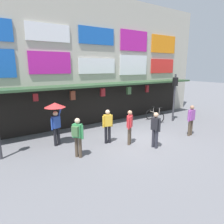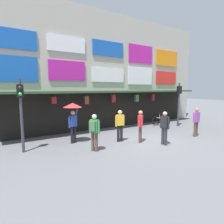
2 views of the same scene
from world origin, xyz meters
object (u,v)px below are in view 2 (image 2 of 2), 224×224
at_px(pedestrian_in_purple, 165,126).
at_px(pedestrian_in_blue, 196,121).
at_px(pedestrian_in_black, 94,130).
at_px(pedestrian_in_green, 120,124).
at_px(bicycle_parked, 161,121).
at_px(traffic_light_far, 179,98).
at_px(pedestrian_with_umbrella, 73,112).
at_px(traffic_light_near, 21,104).
at_px(pedestrian_in_yellow, 140,125).

height_order(pedestrian_in_purple, pedestrian_in_blue, same).
distance_m(pedestrian_in_black, pedestrian_in_green, 1.98).
bearing_deg(pedestrian_in_black, bicycle_parked, 18.34).
bearing_deg(pedestrian_in_blue, pedestrian_in_purple, -177.50).
xyz_separation_m(traffic_light_far, pedestrian_in_black, (-7.86, -1.63, -1.16)).
bearing_deg(pedestrian_in_blue, pedestrian_with_umbrella, 157.74).
xyz_separation_m(pedestrian_with_umbrella, pedestrian_in_purple, (3.68, -2.79, -0.69)).
bearing_deg(pedestrian_with_umbrella, pedestrian_in_blue, -22.26).
height_order(bicycle_parked, pedestrian_in_black, pedestrian_in_black).
height_order(bicycle_parked, pedestrian_with_umbrella, pedestrian_with_umbrella).
relative_size(traffic_light_near, pedestrian_with_umbrella, 1.54).
bearing_deg(pedestrian_in_black, pedestrian_in_purple, -17.04).
relative_size(bicycle_parked, pedestrian_in_purple, 0.74).
relative_size(traffic_light_far, pedestrian_in_black, 1.90).
bearing_deg(traffic_light_far, pedestrian_with_umbrella, 179.16).
relative_size(traffic_light_far, pedestrian_in_blue, 1.90).
relative_size(traffic_light_near, bicycle_parked, 2.56).
height_order(bicycle_parked, pedestrian_in_blue, pedestrian_in_blue).
relative_size(pedestrian_in_purple, pedestrian_in_blue, 1.00).
relative_size(pedestrian_in_purple, pedestrian_in_black, 1.00).
bearing_deg(traffic_light_near, pedestrian_in_black, -30.90).
xyz_separation_m(pedestrian_with_umbrella, pedestrian_in_blue, (6.51, -2.66, -0.69)).
bearing_deg(pedestrian_in_yellow, pedestrian_in_black, 178.94).
relative_size(pedestrian_in_green, pedestrian_in_blue, 1.00).
relative_size(traffic_light_near, traffic_light_far, 1.00).
bearing_deg(pedestrian_in_purple, pedestrian_with_umbrella, 142.87).
relative_size(traffic_light_far, pedestrian_with_umbrella, 1.54).
bearing_deg(traffic_light_near, traffic_light_far, 0.10).
height_order(pedestrian_with_umbrella, pedestrian_in_black, pedestrian_with_umbrella).
xyz_separation_m(traffic_light_near, pedestrian_with_umbrella, (2.40, 0.14, -0.50)).
height_order(traffic_light_near, pedestrian_in_blue, traffic_light_near).
bearing_deg(pedestrian_in_green, pedestrian_in_black, -160.64).
distance_m(pedestrian_with_umbrella, pedestrian_in_purple, 4.67).
distance_m(pedestrian_in_black, pedestrian_in_yellow, 2.67).
bearing_deg(traffic_light_far, pedestrian_in_blue, -122.88).
distance_m(pedestrian_in_black, pedestrian_in_blue, 6.28).
distance_m(bicycle_parked, pedestrian_in_purple, 4.69).
distance_m(pedestrian_in_yellow, pedestrian_in_blue, 3.64).
height_order(pedestrian_in_black, pedestrian_in_green, same).
bearing_deg(traffic_light_near, pedestrian_in_purple, -23.55).
relative_size(pedestrian_with_umbrella, pedestrian_in_black, 1.24).
distance_m(bicycle_parked, pedestrian_in_black, 7.09).
relative_size(pedestrian_in_black, pedestrian_in_blue, 1.00).
bearing_deg(pedestrian_in_yellow, pedestrian_in_blue, -13.71).
relative_size(pedestrian_in_green, pedestrian_in_yellow, 1.00).
distance_m(pedestrian_in_purple, pedestrian_in_green, 2.27).
relative_size(pedestrian_with_umbrella, pedestrian_in_green, 1.24).
bearing_deg(pedestrian_in_green, traffic_light_far, 9.24).
distance_m(traffic_light_far, bicycle_parked, 2.17).
xyz_separation_m(traffic_light_far, pedestrian_in_yellow, (-5.18, -1.68, -1.19)).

